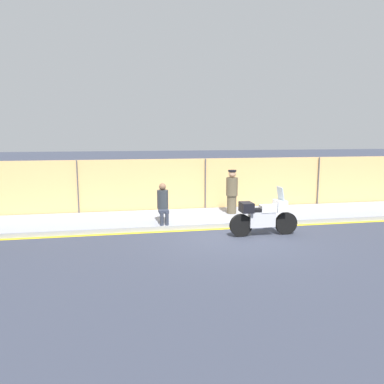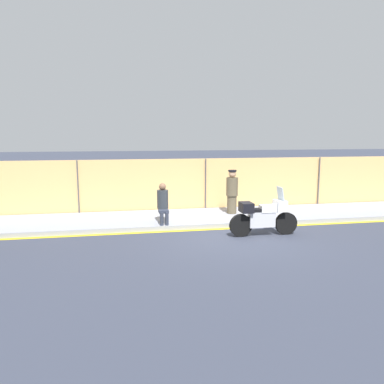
{
  "view_description": "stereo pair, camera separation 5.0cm",
  "coord_description": "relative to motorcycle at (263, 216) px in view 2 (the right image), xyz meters",
  "views": [
    {
      "loc": [
        -3.34,
        -10.82,
        3.15
      ],
      "look_at": [
        -0.96,
        1.66,
        1.17
      ],
      "focal_mm": 35.0,
      "sensor_mm": 36.0,
      "label": 1
    },
    {
      "loc": [
        -3.29,
        -10.83,
        3.15
      ],
      "look_at": [
        -0.96,
        1.66,
        1.17
      ],
      "focal_mm": 35.0,
      "sensor_mm": 36.0,
      "label": 2
    }
  ],
  "objects": [
    {
      "name": "officer_standing",
      "position": [
        -0.23,
        2.63,
        0.38
      ],
      "size": [
        0.44,
        0.44,
        1.65
      ],
      "color": "brown",
      "rests_on": "sidewalk"
    },
    {
      "name": "curb_paint_stripe",
      "position": [
        -0.98,
        1.02,
        -0.62
      ],
      "size": [
        36.92,
        0.18,
        0.01
      ],
      "color": "gold",
      "rests_on": "ground_plane"
    },
    {
      "name": "sidewalk",
      "position": [
        -0.98,
        2.47,
        -0.54
      ],
      "size": [
        36.92,
        2.73,
        0.16
      ],
      "color": "#8E93A3",
      "rests_on": "ground_plane"
    },
    {
      "name": "person_seated_on_curb",
      "position": [
        -2.96,
        1.58,
        0.29
      ],
      "size": [
        0.38,
        0.69,
        1.35
      ],
      "color": "#2D3342",
      "rests_on": "sidewalk"
    },
    {
      "name": "ground_plane",
      "position": [
        -0.98,
        0.04,
        -0.62
      ],
      "size": [
        120.0,
        120.0,
        0.0
      ],
      "primitive_type": "plane",
      "color": "#333847"
    },
    {
      "name": "storefront_fence",
      "position": [
        -0.98,
        3.92,
        0.47
      ],
      "size": [
        35.08,
        0.17,
        2.17
      ],
      "color": "#E5B26B",
      "rests_on": "ground_plane"
    },
    {
      "name": "motorcycle",
      "position": [
        0.0,
        0.0,
        0.0
      ],
      "size": [
        2.2,
        0.51,
        1.53
      ],
      "rotation": [
        0.0,
        0.0,
        -0.0
      ],
      "color": "black",
      "rests_on": "ground_plane"
    }
  ]
}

